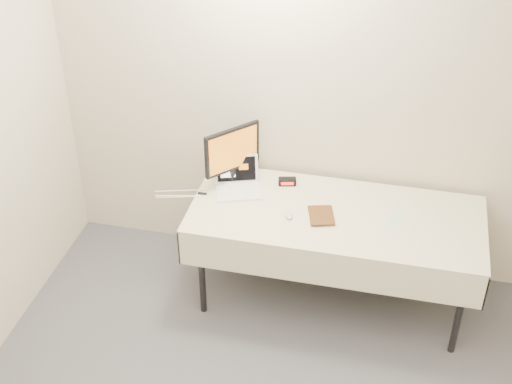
% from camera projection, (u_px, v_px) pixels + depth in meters
% --- Properties ---
extents(back_wall, '(4.00, 0.10, 2.70)m').
position_uv_depth(back_wall, '(352.00, 95.00, 4.53)').
color(back_wall, beige).
rests_on(back_wall, ground).
extents(table, '(1.86, 0.81, 0.74)m').
position_uv_depth(table, '(336.00, 221.00, 4.55)').
color(table, black).
rests_on(table, ground).
extents(laptop, '(0.36, 0.35, 0.20)m').
position_uv_depth(laptop, '(237.00, 182.00, 4.72)').
color(laptop, white).
rests_on(laptop, table).
extents(monitor, '(0.29, 0.32, 0.42)m').
position_uv_depth(monitor, '(232.00, 152.00, 4.65)').
color(monitor, black).
rests_on(monitor, table).
extents(book, '(0.15, 0.06, 0.21)m').
position_uv_depth(book, '(310.00, 204.00, 4.42)').
color(book, brown).
rests_on(book, table).
extents(alarm_clock, '(0.13, 0.08, 0.05)m').
position_uv_depth(alarm_clock, '(287.00, 182.00, 4.77)').
color(alarm_clock, black).
rests_on(alarm_clock, table).
extents(clicker, '(0.08, 0.11, 0.02)m').
position_uv_depth(clicker, '(289.00, 215.00, 4.48)').
color(clicker, silver).
rests_on(clicker, table).
extents(paper_form, '(0.17, 0.29, 0.00)m').
position_uv_depth(paper_form, '(396.00, 217.00, 4.48)').
color(paper_form, '#B2D4A9').
rests_on(paper_form, table).
extents(usb_dongle, '(0.06, 0.02, 0.01)m').
position_uv_depth(usb_dongle, '(202.00, 194.00, 4.69)').
color(usb_dongle, black).
rests_on(usb_dongle, table).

